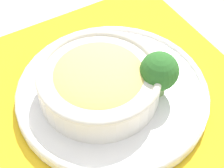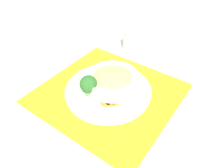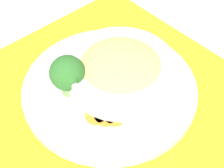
# 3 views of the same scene
# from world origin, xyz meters

# --- Properties ---
(ground_plane) EXTENTS (4.00, 4.00, 0.00)m
(ground_plane) POSITION_xyz_m (0.00, 0.00, 0.00)
(ground_plane) COLOR beige
(placemat) EXTENTS (0.51, 0.50, 0.00)m
(placemat) POSITION_xyz_m (0.00, 0.00, 0.00)
(placemat) COLOR yellow
(placemat) RESTS_ON ground_plane
(plate) EXTENTS (0.30, 0.30, 0.02)m
(plate) POSITION_xyz_m (0.00, 0.00, 0.02)
(plate) COLOR white
(plate) RESTS_ON placemat
(bowl) EXTENTS (0.19, 0.19, 0.06)m
(bowl) POSITION_xyz_m (-0.01, -0.02, 0.05)
(bowl) COLOR silver
(bowl) RESTS_ON plate
(broccoli_floret) EXTENTS (0.06, 0.06, 0.08)m
(broccoli_floret) POSITION_xyz_m (0.04, 0.05, 0.06)
(broccoli_floret) COLOR #759E51
(broccoli_floret) RESTS_ON plate
(carrot_slice_near) EXTENTS (0.04, 0.04, 0.01)m
(carrot_slice_near) POSITION_xyz_m (-0.03, 0.06, 0.02)
(carrot_slice_near) COLOR orange
(carrot_slice_near) RESTS_ON plate
(carrot_slice_middle) EXTENTS (0.04, 0.04, 0.01)m
(carrot_slice_middle) POSITION_xyz_m (-0.04, 0.06, 0.02)
(carrot_slice_middle) COLOR orange
(carrot_slice_middle) RESTS_ON plate
(carrot_slice_far) EXTENTS (0.04, 0.04, 0.01)m
(carrot_slice_far) POSITION_xyz_m (-0.05, 0.05, 0.02)
(carrot_slice_far) COLOR orange
(carrot_slice_far) RESTS_ON plate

